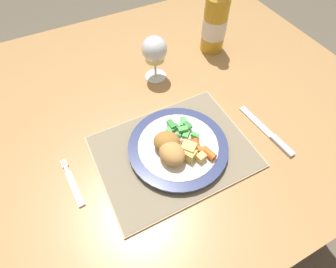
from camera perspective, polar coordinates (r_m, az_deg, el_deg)
The scene contains 12 objects.
ground_plane at distance 1.38m, azimuth -3.14°, elevation -15.17°, with size 6.00×6.00×0.00m, color brown.
dining_table at distance 0.81m, azimuth -5.20°, elevation 1.97°, with size 1.34×1.00×0.74m.
placemat at distance 0.65m, azimuth 1.21°, elevation -3.83°, with size 0.37×0.28×0.01m.
dinner_plate at distance 0.64m, azimuth 2.19°, elevation -2.86°, with size 0.24×0.24×0.02m.
breaded_croquettes at distance 0.60m, azimuth 0.34°, elevation -3.01°, with size 0.08×0.11×0.04m.
green_beans_pile at distance 0.65m, azimuth 2.79°, elevation 1.31°, with size 0.07×0.08×0.02m.
glazed_carrots at distance 0.62m, azimuth 6.09°, elevation -2.95°, with size 0.06×0.08×0.02m.
fork at distance 0.64m, azimuth -19.90°, elevation -10.39°, with size 0.02×0.14×0.01m.
table_knife at distance 0.73m, azimuth 21.37°, elevation -0.11°, with size 0.03×0.19×0.01m.
wine_glass at distance 0.77m, azimuth -2.95°, elevation 17.52°, with size 0.07×0.07×0.14m.
bottle at distance 0.90m, azimuth 10.29°, elevation 23.35°, with size 0.08×0.08×0.28m.
roast_potatoes at distance 0.60m, azimuth 4.97°, elevation -4.01°, with size 0.05×0.06×0.03m.
Camera 1 is at (-0.16, -0.48, 1.29)m, focal length 28.00 mm.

